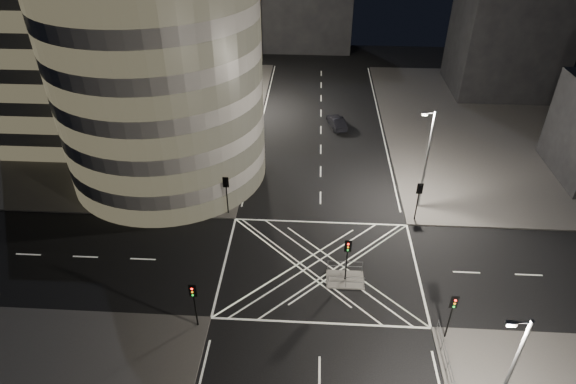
# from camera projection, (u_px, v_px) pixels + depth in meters

# --- Properties ---
(ground) EXTENTS (120.00, 120.00, 0.00)m
(ground) POSITION_uv_depth(u_px,v_px,m) (320.00, 266.00, 39.99)
(ground) COLOR black
(ground) RESTS_ON ground
(sidewalk_far_left) EXTENTS (42.00, 42.00, 0.15)m
(sidewalk_far_left) POSITION_uv_depth(u_px,v_px,m) (102.00, 117.00, 63.66)
(sidewalk_far_left) COLOR #4F4D4A
(sidewalk_far_left) RESTS_ON ground
(sidewalk_far_right) EXTENTS (42.00, 42.00, 0.15)m
(sidewalk_far_right) POSITION_uv_depth(u_px,v_px,m) (550.00, 128.00, 60.82)
(sidewalk_far_right) COLOR #4F4D4A
(sidewalk_far_right) RESTS_ON ground
(central_island) EXTENTS (3.00, 2.00, 0.15)m
(central_island) POSITION_uv_depth(u_px,v_px,m) (345.00, 280.00, 38.61)
(central_island) COLOR slate
(central_island) RESTS_ON ground
(office_tower_curved) EXTENTS (30.00, 29.00, 27.20)m
(office_tower_curved) POSITION_uv_depth(u_px,v_px,m) (123.00, 42.00, 49.36)
(office_tower_curved) COLOR gray
(office_tower_curved) RESTS_ON sidewalk_far_left
(office_block_rear) EXTENTS (24.00, 16.00, 22.00)m
(office_block_rear) POSITION_uv_depth(u_px,v_px,m) (172.00, 3.00, 69.47)
(office_block_rear) COLOR gray
(office_block_rear) RESTS_ON sidewalk_far_left
(building_right_far) EXTENTS (14.00, 12.00, 15.00)m
(building_right_far) POSITION_uv_depth(u_px,v_px,m) (509.00, 37.00, 67.44)
(building_right_far) COLOR black
(building_right_far) RESTS_ON sidewalk_far_right
(tree_a) EXTENTS (4.17, 4.17, 7.20)m
(tree_a) POSITION_uv_depth(u_px,v_px,m) (211.00, 157.00, 45.16)
(tree_a) COLOR black
(tree_a) RESTS_ON sidewalk_far_left
(tree_b) EXTENTS (4.50, 4.50, 7.67)m
(tree_b) POSITION_uv_depth(u_px,v_px,m) (221.00, 126.00, 49.96)
(tree_b) COLOR black
(tree_b) RESTS_ON sidewalk_far_left
(tree_c) EXTENTS (4.47, 4.47, 6.77)m
(tree_c) POSITION_uv_depth(u_px,v_px,m) (231.00, 109.00, 55.40)
(tree_c) COLOR black
(tree_c) RESTS_ON sidewalk_far_left
(tree_d) EXTENTS (5.08, 5.08, 7.93)m
(tree_d) POSITION_uv_depth(u_px,v_px,m) (238.00, 83.00, 59.90)
(tree_d) COLOR black
(tree_d) RESTS_ON sidewalk_far_left
(tree_e) EXTENTS (3.44, 3.44, 6.26)m
(tree_e) POSITION_uv_depth(u_px,v_px,m) (245.00, 72.00, 65.27)
(tree_e) COLOR black
(tree_e) RESTS_ON sidewalk_far_left
(traffic_signal_fl) EXTENTS (0.55, 0.22, 4.00)m
(traffic_signal_fl) POSITION_uv_depth(u_px,v_px,m) (226.00, 189.00, 44.40)
(traffic_signal_fl) COLOR black
(traffic_signal_fl) RESTS_ON sidewalk_far_left
(traffic_signal_nl) EXTENTS (0.55, 0.22, 4.00)m
(traffic_signal_nl) POSITION_uv_depth(u_px,v_px,m) (194.00, 298.00, 33.17)
(traffic_signal_nl) COLOR black
(traffic_signal_nl) RESTS_ON sidewalk_near_left
(traffic_signal_fr) EXTENTS (0.55, 0.22, 4.00)m
(traffic_signal_fr) POSITION_uv_depth(u_px,v_px,m) (419.00, 195.00, 43.54)
(traffic_signal_fr) COLOR black
(traffic_signal_fr) RESTS_ON sidewalk_far_right
(traffic_signal_nr) EXTENTS (0.55, 0.22, 4.00)m
(traffic_signal_nr) POSITION_uv_depth(u_px,v_px,m) (452.00, 309.00, 32.31)
(traffic_signal_nr) COLOR black
(traffic_signal_nr) RESTS_ON sidewalk_near_right
(traffic_signal_island) EXTENTS (0.55, 0.22, 4.00)m
(traffic_signal_island) POSITION_uv_depth(u_px,v_px,m) (347.00, 253.00, 37.02)
(traffic_signal_island) COLOR black
(traffic_signal_island) RESTS_ON central_island
(street_lamp_left_near) EXTENTS (1.25, 0.25, 10.00)m
(street_lamp_left_near) POSITION_uv_depth(u_px,v_px,m) (227.00, 137.00, 47.25)
(street_lamp_left_near) COLOR slate
(street_lamp_left_near) RESTS_ON sidewalk_far_left
(street_lamp_left_far) EXTENTS (1.25, 0.25, 10.00)m
(street_lamp_left_far) POSITION_uv_depth(u_px,v_px,m) (250.00, 72.00, 62.11)
(street_lamp_left_far) COLOR slate
(street_lamp_left_far) RESTS_ON sidewalk_far_left
(street_lamp_right_far) EXTENTS (1.25, 0.25, 10.00)m
(street_lamp_right_far) POSITION_uv_depth(u_px,v_px,m) (426.00, 158.00, 43.85)
(street_lamp_right_far) COLOR slate
(street_lamp_right_far) RESTS_ON sidewalk_far_right
(street_lamp_right_near) EXTENTS (1.25, 0.25, 10.00)m
(street_lamp_right_near) POSITION_uv_depth(u_px,v_px,m) (506.00, 381.00, 24.86)
(street_lamp_right_near) COLOR slate
(street_lamp_right_near) RESTS_ON sidewalk_near_right
(railing_island_south) EXTENTS (2.80, 0.06, 1.10)m
(railing_island_south) POSITION_uv_depth(u_px,v_px,m) (346.00, 282.00, 37.52)
(railing_island_south) COLOR slate
(railing_island_south) RESTS_ON central_island
(railing_island_north) EXTENTS (2.80, 0.06, 1.10)m
(railing_island_north) POSITION_uv_depth(u_px,v_px,m) (345.00, 266.00, 39.01)
(railing_island_north) COLOR slate
(railing_island_north) RESTS_ON central_island
(sedan) EXTENTS (2.67, 4.64, 1.44)m
(sedan) POSITION_uv_depth(u_px,v_px,m) (337.00, 122.00, 60.85)
(sedan) COLOR black
(sedan) RESTS_ON ground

